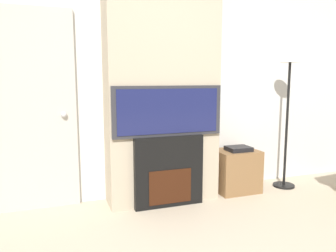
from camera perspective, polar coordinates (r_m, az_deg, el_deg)
wall_back at (r=3.68m, az=-2.21°, el=8.82°), size 6.00×0.06×2.70m
chimney_breast at (r=3.47m, az=-1.09°, el=8.86°), size 1.18×0.39×2.70m
fireplace at (r=3.41m, az=0.01°, el=-7.87°), size 0.73×0.15×0.74m
television at (r=3.29m, az=0.02°, el=2.62°), size 1.15×0.07×0.51m
floor_lamp at (r=4.14m, az=20.21°, el=4.82°), size 0.26×0.26×1.60m
media_stand at (r=3.95m, az=11.77°, el=-7.51°), size 0.49×0.39×0.54m
entry_door at (r=3.47m, az=-22.56°, el=2.40°), size 0.84×0.09×1.99m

